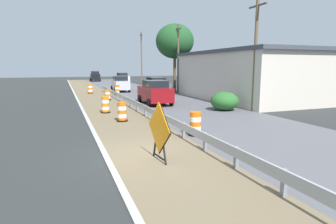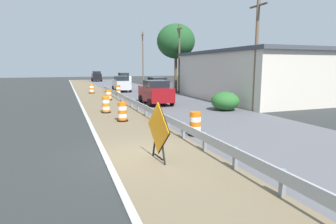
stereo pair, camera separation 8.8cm
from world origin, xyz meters
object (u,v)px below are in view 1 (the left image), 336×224
utility_pole_mid (178,58)px  traffic_barrel_far (108,96)px  traffic_barrel_farthest (90,89)px  car_trailing_far_lane (120,84)px  car_lead_near_lane (95,76)px  car_mid_far_lane (157,86)px  utility_pole_near (255,54)px  traffic_barrel_close (122,113)px  utility_pole_far (142,57)px  traffic_barrel_mid (105,105)px  traffic_barrel_nearest (195,125)px  traffic_barrel_farther (117,91)px  car_lead_far_lane (155,92)px  car_trailing_near_lane (122,78)px  warning_sign_diamond (159,130)px

utility_pole_mid → traffic_barrel_far: bearing=-155.0°
traffic_barrel_farthest → car_trailing_far_lane: car_trailing_far_lane is taller
car_lead_near_lane → car_mid_far_lane: (3.49, -31.40, -0.10)m
utility_pole_mid → traffic_barrel_farthest: bearing=160.6°
traffic_barrel_far → car_trailing_far_lane: car_trailing_far_lane is taller
utility_pole_near → traffic_barrel_close: bearing=-177.1°
car_trailing_far_lane → utility_pole_far: utility_pole_far is taller
traffic_barrel_farthest → utility_pole_near: 20.54m
traffic_barrel_mid → utility_pole_near: size_ratio=0.15×
traffic_barrel_far → car_mid_far_lane: car_mid_far_lane is taller
utility_pole_near → traffic_barrel_nearest: bearing=-144.4°
traffic_barrel_nearest → traffic_barrel_farther: bearing=89.9°
traffic_barrel_far → traffic_barrel_farther: bearing=69.1°
traffic_barrel_mid → utility_pole_far: size_ratio=0.13×
car_lead_near_lane → traffic_barrel_close: bearing=177.6°
traffic_barrel_nearest → car_mid_far_lane: bearing=76.8°
car_lead_far_lane → utility_pole_far: utility_pole_far is taller
traffic_barrel_far → traffic_barrel_farthest: traffic_barrel_farthest is taller
traffic_barrel_close → traffic_barrel_far: traffic_barrel_close is taller
traffic_barrel_far → traffic_barrel_nearest: bearing=-83.7°
car_lead_near_lane → car_mid_far_lane: size_ratio=1.02×
car_trailing_far_lane → utility_pole_mid: 8.31m
car_trailing_far_lane → utility_pole_mid: (5.94, -4.89, 3.14)m
traffic_barrel_mid → car_trailing_far_lane: car_trailing_far_lane is taller
traffic_barrel_far → utility_pole_mid: 10.52m
traffic_barrel_close → car_trailing_near_lane: car_trailing_near_lane is taller
utility_pole_near → utility_pole_mid: size_ratio=0.98×
traffic_barrel_mid → utility_pole_mid: utility_pole_mid is taller
traffic_barrel_nearest → car_trailing_far_lane: bearing=86.9°
traffic_barrel_close → car_mid_far_lane: size_ratio=0.24×
car_lead_far_lane → warning_sign_diamond: bearing=163.6°
car_trailing_near_lane → car_lead_far_lane: 28.18m
traffic_barrel_farthest → car_lead_far_lane: car_lead_far_lane is taller
traffic_barrel_close → traffic_barrel_mid: (-0.47, 3.40, 0.01)m
car_lead_near_lane → utility_pole_far: size_ratio=0.52×
traffic_barrel_close → utility_pole_mid: size_ratio=0.14×
car_lead_near_lane → car_trailing_far_lane: 26.60m
traffic_barrel_far → car_trailing_near_lane: 24.73m
traffic_barrel_nearest → traffic_barrel_far: bearing=96.3°
car_lead_near_lane → car_trailing_far_lane: size_ratio=0.99×
car_mid_far_lane → utility_pole_mid: bearing=86.5°
traffic_barrel_close → car_lead_far_lane: bearing=57.8°
traffic_barrel_far → traffic_barrel_farther: traffic_barrel_farther is taller
traffic_barrel_farther → utility_pole_near: bearing=-64.6°
car_mid_far_lane → utility_pole_mid: 4.13m
car_lead_near_lane → utility_pole_near: (5.95, -45.86, 2.96)m
traffic_barrel_far → traffic_barrel_farthest: bearing=96.4°
warning_sign_diamond → car_trailing_near_lane: bearing=-104.7°
car_trailing_near_lane → traffic_barrel_farther: bearing=-13.6°
traffic_barrel_far → traffic_barrel_farther: 4.85m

